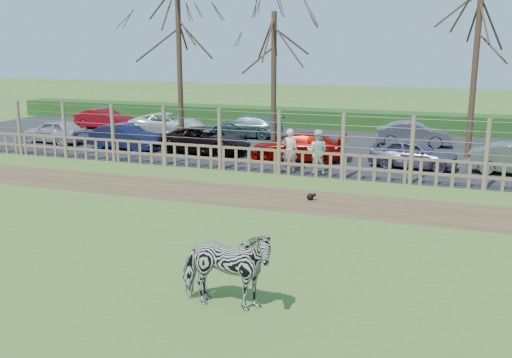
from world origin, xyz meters
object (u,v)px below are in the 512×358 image
(tree_right, at_px, (477,38))
(car_11, at_px, (413,134))
(car_2, at_px, (206,140))
(car_4, at_px, (413,154))
(car_8, at_px, (167,124))
(visitor_a, at_px, (290,150))
(car_7, at_px, (105,119))
(crow, at_px, (311,197))
(car_1, at_px, (125,137))
(zebra, at_px, (225,269))
(tree_left, at_px, (178,31))
(visitor_b, at_px, (317,152))
(car_9, at_px, (245,126))
(car_0, at_px, (55,131))
(car_3, at_px, (298,146))
(tree_mid, at_px, (274,47))

(tree_right, distance_m, car_11, 5.75)
(tree_right, height_order, car_11, tree_right)
(tree_right, xyz_separation_m, car_2, (-11.54, -2.92, -4.60))
(car_4, bearing_deg, car_8, 78.18)
(visitor_a, distance_m, car_7, 15.93)
(crow, bearing_deg, car_7, 143.44)
(crow, bearing_deg, car_1, 150.66)
(zebra, xyz_separation_m, car_1, (-11.15, 14.24, -0.17))
(zebra, bearing_deg, crow, -1.12)
(tree_left, bearing_deg, tree_right, 6.34)
(visitor_b, relative_size, car_4, 0.49)
(car_9, height_order, car_11, same)
(car_2, distance_m, car_11, 10.40)
(tree_right, height_order, visitor_b, tree_right)
(car_0, bearing_deg, car_1, 90.42)
(visitor_a, bearing_deg, car_3, -90.44)
(car_2, bearing_deg, tree_mid, -39.67)
(car_3, relative_size, car_4, 1.17)
(car_1, bearing_deg, car_11, -60.65)
(car_0, bearing_deg, tree_right, 103.97)
(visitor_a, height_order, car_4, visitor_a)
(visitor_a, xyz_separation_m, car_8, (-9.29, 7.22, -0.26))
(car_4, xyz_separation_m, car_7, (-18.44, 5.49, 0.00))
(car_0, distance_m, car_7, 5.22)
(car_7, height_order, car_8, same)
(tree_left, distance_m, car_9, 6.49)
(tree_mid, relative_size, car_8, 1.58)
(tree_left, bearing_deg, car_7, 151.76)
(visitor_a, relative_size, visitor_b, 1.00)
(tree_right, distance_m, visitor_a, 9.72)
(zebra, xyz_separation_m, car_8, (-11.52, 19.23, -0.17))
(visitor_a, bearing_deg, visitor_b, 176.47)
(tree_left, bearing_deg, car_9, 60.88)
(tree_right, relative_size, zebra, 3.85)
(car_0, bearing_deg, zebra, 52.45)
(visitor_a, xyz_separation_m, car_9, (-4.76, 7.69, -0.26))
(tree_left, relative_size, car_2, 1.82)
(visitor_a, distance_m, crow, 4.30)
(visitor_a, relative_size, car_1, 0.47)
(tree_mid, xyz_separation_m, car_0, (-11.03, -2.39, -4.23))
(zebra, height_order, car_4, zebra)
(car_11, bearing_deg, visitor_a, 145.91)
(tree_mid, relative_size, zebra, 3.57)
(tree_left, xyz_separation_m, tree_right, (13.50, 1.50, -0.37))
(zebra, relative_size, car_7, 0.52)
(car_4, relative_size, car_9, 0.85)
(car_9, bearing_deg, visitor_a, 28.59)
(car_2, xyz_separation_m, car_4, (9.41, -0.28, 0.00))
(car_4, bearing_deg, car_9, 67.79)
(visitor_a, xyz_separation_m, car_3, (-0.32, 2.39, -0.26))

